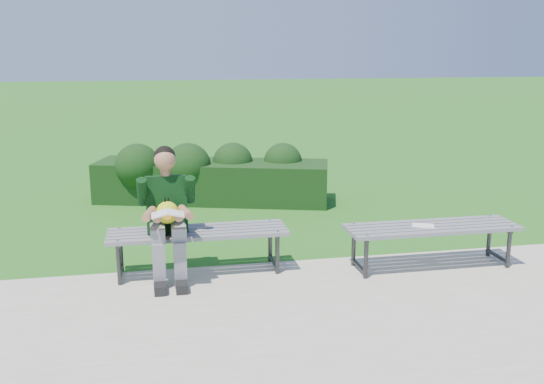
% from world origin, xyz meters
% --- Properties ---
extents(ground, '(80.00, 80.00, 0.00)m').
position_xyz_m(ground, '(0.00, 0.00, 0.00)').
color(ground, '#34801F').
rests_on(ground, ground).
extents(walkway, '(30.00, 3.50, 0.02)m').
position_xyz_m(walkway, '(0.00, -1.75, 0.01)').
color(walkway, beige).
rests_on(walkway, ground).
extents(hedge, '(3.57, 1.82, 0.91)m').
position_xyz_m(hedge, '(-0.20, 2.90, 0.40)').
color(hedge, '#1D4415').
rests_on(hedge, ground).
extents(bench_left, '(1.80, 0.50, 0.46)m').
position_xyz_m(bench_left, '(-0.59, -0.15, 0.42)').
color(bench_left, slate).
rests_on(bench_left, walkway).
extents(bench_right, '(1.80, 0.50, 0.46)m').
position_xyz_m(bench_right, '(1.81, -0.45, 0.42)').
color(bench_right, slate).
rests_on(bench_right, walkway).
extents(seated_boy, '(0.56, 0.76, 1.31)m').
position_xyz_m(seated_boy, '(-0.89, -0.24, 0.71)').
color(seated_boy, gray).
rests_on(seated_boy, walkway).
extents(paper_sheet, '(0.27, 0.23, 0.01)m').
position_xyz_m(paper_sheet, '(1.71, -0.45, 0.47)').
color(paper_sheet, white).
rests_on(paper_sheet, bench_right).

